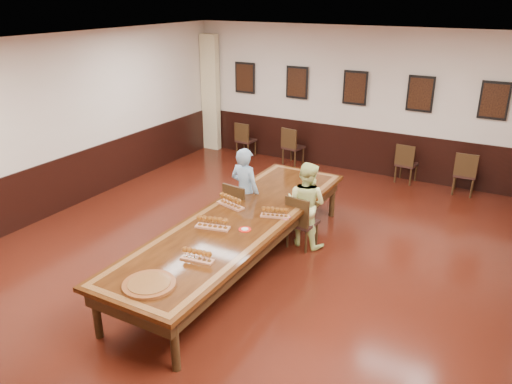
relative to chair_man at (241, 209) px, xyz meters
The scene contains 23 objects.
floor 1.10m from the chair_man, 60.73° to the right, with size 8.00×10.00×0.02m, color black.
ceiling 2.91m from the chair_man, 60.73° to the right, with size 8.00×10.00×0.02m, color white.
wall_back 4.32m from the chair_man, 83.33° to the left, with size 8.00×0.02×3.20m, color beige.
wall_left 3.80m from the chair_man, 166.22° to the right, with size 0.02×10.00×3.20m, color beige.
chair_man is the anchor object (origin of this frame).
chair_woman 1.08m from the chair_man, ahead, with size 0.42×0.46×0.90m, color black, non-canonical shape.
spare_chair_a 4.36m from the chair_man, 119.35° to the left, with size 0.41×0.45×0.87m, color black, non-canonical shape.
spare_chair_b 3.91m from the chair_man, 102.43° to the left, with size 0.42×0.46×0.91m, color black, non-canonical shape.
spare_chair_c 4.32m from the chair_man, 65.25° to the left, with size 0.41×0.44×0.87m, color black, non-canonical shape.
spare_chair_d 4.85m from the chair_man, 51.64° to the left, with size 0.42×0.46×0.90m, color black, non-canonical shape.
person_man 0.30m from the chair_man, 82.45° to the left, with size 0.55×0.36×1.51m, color teal.
person_woman 1.13m from the chair_man, 11.00° to the left, with size 0.70×0.54×1.41m, color #EDF89B.
pink_phone 1.23m from the chair_man, 25.29° to the right, with size 0.06×0.13×0.01m, color #EB4EA3.
curtain 5.22m from the chair_man, 129.54° to the left, with size 0.45×0.18×2.90m, color beige.
wainscoting 0.99m from the chair_man, 60.73° to the right, with size 8.00×10.00×1.00m.
conference_table 1.00m from the chair_man, 60.73° to the right, with size 1.40×5.00×0.76m.
posters 4.34m from the chair_man, 83.22° to the left, with size 6.14×0.04×0.74m.
flight_a 0.66m from the chair_man, 76.67° to the right, with size 0.51×0.28×0.18m.
flight_b 1.13m from the chair_man, 31.35° to the right, with size 0.45×0.25×0.16m.
flight_c 1.41m from the chair_man, 76.45° to the right, with size 0.51×0.26×0.18m.
flight_d 2.30m from the chair_man, 73.12° to the right, with size 0.44×0.18×0.16m.
red_plate_grp 1.40m from the chair_man, 57.03° to the right, with size 0.18×0.18×0.02m.
carved_platter 2.98m from the chair_man, 79.83° to the right, with size 0.70×0.70×0.05m.
Camera 1 is at (3.47, -5.69, 3.86)m, focal length 35.00 mm.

